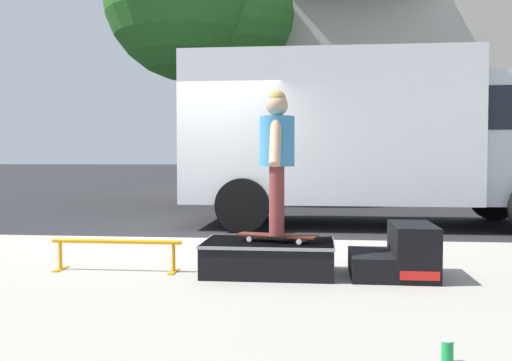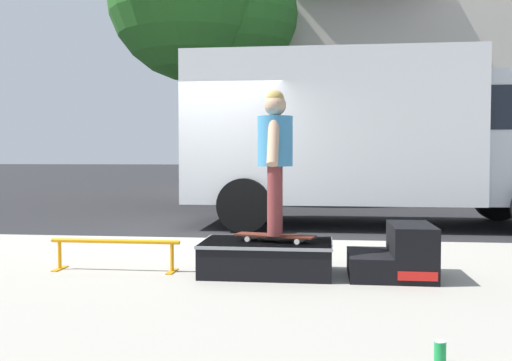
% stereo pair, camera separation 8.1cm
% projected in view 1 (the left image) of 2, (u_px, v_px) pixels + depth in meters
% --- Properties ---
extents(ground_plane, '(140.00, 140.00, 0.00)m').
position_uv_depth(ground_plane, '(192.00, 241.00, 8.62)').
color(ground_plane, black).
extents(sidewalk_slab, '(50.00, 5.00, 0.12)m').
position_uv_depth(sidewalk_slab, '(126.00, 280.00, 5.63)').
color(sidewalk_slab, gray).
rests_on(sidewalk_slab, ground).
extents(skate_box, '(1.27, 0.79, 0.32)m').
position_uv_depth(skate_box, '(269.00, 256.00, 5.62)').
color(skate_box, black).
rests_on(skate_box, sidewalk_slab).
extents(kicker_ramp, '(0.79, 0.77, 0.51)m').
position_uv_depth(kicker_ramp, '(400.00, 255.00, 5.49)').
color(kicker_ramp, black).
rests_on(kicker_ramp, sidewalk_slab).
extents(grind_rail, '(1.33, 0.28, 0.32)m').
position_uv_depth(grind_rail, '(116.00, 248.00, 5.77)').
color(grind_rail, orange).
rests_on(grind_rail, sidewalk_slab).
extents(skateboard, '(0.81, 0.38, 0.07)m').
position_uv_depth(skateboard, '(277.00, 236.00, 5.58)').
color(skateboard, '#4C1E14').
rests_on(skateboard, skate_box).
extents(skater_kid, '(0.34, 0.71, 1.39)m').
position_uv_depth(skater_kid, '(277.00, 150.00, 5.54)').
color(skater_kid, brown).
rests_on(skater_kid, skateboard).
extents(soda_can, '(0.07, 0.07, 0.13)m').
position_uv_depth(soda_can, '(447.00, 352.00, 3.22)').
color(soda_can, '#198C3F').
rests_on(soda_can, sidewalk_slab).
extents(box_truck, '(6.91, 2.63, 3.05)m').
position_uv_depth(box_truck, '(381.00, 132.00, 10.41)').
color(box_truck, white).
rests_on(box_truck, ground).
extents(street_tree_main, '(5.19, 4.72, 8.02)m').
position_uv_depth(street_tree_main, '(200.00, 0.00, 15.71)').
color(street_tree_main, brown).
rests_on(street_tree_main, ground).
extents(house_behind, '(9.54, 8.22, 8.40)m').
position_uv_depth(house_behind, '(355.00, 70.00, 20.08)').
color(house_behind, beige).
rests_on(house_behind, ground).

